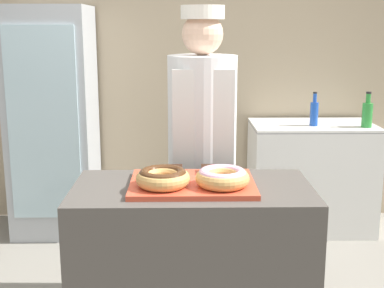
{
  "coord_description": "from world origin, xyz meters",
  "views": [
    {
      "loc": [
        -0.04,
        -2.38,
        1.64
      ],
      "look_at": [
        0.0,
        0.1,
        1.09
      ],
      "focal_mm": 50.0,
      "sensor_mm": 36.0,
      "label": 1
    }
  ],
  "objects_px": {
    "beverage_fridge": "(53,122)",
    "bottle_green": "(367,114)",
    "donut_chocolate_glaze": "(163,177)",
    "bottle_blue": "(314,113)",
    "brownie_back_right": "(210,169)",
    "brownie_back_left": "(174,169)",
    "baker_person": "(202,153)",
    "donut_light_glaze": "(222,177)",
    "serving_tray": "(192,184)",
    "chest_freezer": "(311,176)"
  },
  "relations": [
    {
      "from": "baker_person",
      "to": "brownie_back_left",
      "type": "bearing_deg",
      "value": -109.42
    },
    {
      "from": "brownie_back_left",
      "to": "bottle_green",
      "type": "xyz_separation_m",
      "value": [
        1.46,
        1.48,
        0.03
      ]
    },
    {
      "from": "donut_chocolate_glaze",
      "to": "baker_person",
      "type": "relative_size",
      "value": 0.14
    },
    {
      "from": "donut_light_glaze",
      "to": "beverage_fridge",
      "type": "bearing_deg",
      "value": 123.03
    },
    {
      "from": "chest_freezer",
      "to": "bottle_blue",
      "type": "xyz_separation_m",
      "value": [
        -0.02,
        -0.07,
        0.53
      ]
    },
    {
      "from": "donut_light_glaze",
      "to": "brownie_back_right",
      "type": "bearing_deg",
      "value": 100.94
    },
    {
      "from": "beverage_fridge",
      "to": "donut_chocolate_glaze",
      "type": "bearing_deg",
      "value": -63.22
    },
    {
      "from": "baker_person",
      "to": "bottle_green",
      "type": "distance_m",
      "value": 1.66
    },
    {
      "from": "beverage_fridge",
      "to": "bottle_green",
      "type": "xyz_separation_m",
      "value": [
        2.43,
        -0.14,
        0.08
      ]
    },
    {
      "from": "donut_chocolate_glaze",
      "to": "baker_person",
      "type": "distance_m",
      "value": 0.7
    },
    {
      "from": "baker_person",
      "to": "brownie_back_right",
      "type": "bearing_deg",
      "value": -86.96
    },
    {
      "from": "brownie_back_right",
      "to": "beverage_fridge",
      "type": "bearing_deg",
      "value": 125.55
    },
    {
      "from": "bottle_green",
      "to": "bottle_blue",
      "type": "distance_m",
      "value": 0.4
    },
    {
      "from": "donut_light_glaze",
      "to": "brownie_back_left",
      "type": "relative_size",
      "value": 2.85
    },
    {
      "from": "donut_chocolate_glaze",
      "to": "donut_light_glaze",
      "type": "distance_m",
      "value": 0.27
    },
    {
      "from": "bottle_green",
      "to": "brownie_back_left",
      "type": "bearing_deg",
      "value": -134.58
    },
    {
      "from": "beverage_fridge",
      "to": "bottle_green",
      "type": "relative_size",
      "value": 6.53
    },
    {
      "from": "serving_tray",
      "to": "brownie_back_right",
      "type": "xyz_separation_m",
      "value": [
        0.09,
        0.15,
        0.03
      ]
    },
    {
      "from": "bottle_green",
      "to": "bottle_blue",
      "type": "height_order",
      "value": "bottle_green"
    },
    {
      "from": "donut_light_glaze",
      "to": "beverage_fridge",
      "type": "xyz_separation_m",
      "value": [
        -1.2,
        1.84,
        -0.08
      ]
    },
    {
      "from": "bottle_green",
      "to": "bottle_blue",
      "type": "bearing_deg",
      "value": 170.06
    },
    {
      "from": "donut_chocolate_glaze",
      "to": "bottle_green",
      "type": "height_order",
      "value": "bottle_green"
    },
    {
      "from": "donut_light_glaze",
      "to": "bottle_blue",
      "type": "xyz_separation_m",
      "value": [
        0.84,
        1.77,
        -0.0
      ]
    },
    {
      "from": "donut_chocolate_glaze",
      "to": "bottle_blue",
      "type": "height_order",
      "value": "bottle_blue"
    },
    {
      "from": "donut_chocolate_glaze",
      "to": "bottle_blue",
      "type": "relative_size",
      "value": 0.93
    },
    {
      "from": "beverage_fridge",
      "to": "serving_tray",
      "type": "bearing_deg",
      "value": -58.99
    },
    {
      "from": "beverage_fridge",
      "to": "bottle_green",
      "type": "bearing_deg",
      "value": -3.22
    },
    {
      "from": "donut_light_glaze",
      "to": "beverage_fridge",
      "type": "relative_size",
      "value": 0.14
    },
    {
      "from": "chest_freezer",
      "to": "donut_light_glaze",
      "type": "bearing_deg",
      "value": -114.87
    },
    {
      "from": "bottle_blue",
      "to": "donut_light_glaze",
      "type": "bearing_deg",
      "value": -115.39
    },
    {
      "from": "donut_chocolate_glaze",
      "to": "chest_freezer",
      "type": "relative_size",
      "value": 0.25
    },
    {
      "from": "serving_tray",
      "to": "brownie_back_right",
      "type": "distance_m",
      "value": 0.18
    },
    {
      "from": "serving_tray",
      "to": "donut_chocolate_glaze",
      "type": "xyz_separation_m",
      "value": [
        -0.13,
        -0.07,
        0.06
      ]
    },
    {
      "from": "donut_light_glaze",
      "to": "brownie_back_right",
      "type": "relative_size",
      "value": 2.85
    },
    {
      "from": "chest_freezer",
      "to": "bottle_green",
      "type": "xyz_separation_m",
      "value": [
        0.38,
        -0.14,
        0.54
      ]
    },
    {
      "from": "beverage_fridge",
      "to": "bottle_blue",
      "type": "relative_size",
      "value": 6.76
    },
    {
      "from": "serving_tray",
      "to": "donut_light_glaze",
      "type": "bearing_deg",
      "value": -28.4
    },
    {
      "from": "brownie_back_right",
      "to": "baker_person",
      "type": "relative_size",
      "value": 0.05
    },
    {
      "from": "brownie_back_right",
      "to": "baker_person",
      "type": "height_order",
      "value": "baker_person"
    },
    {
      "from": "beverage_fridge",
      "to": "chest_freezer",
      "type": "height_order",
      "value": "beverage_fridge"
    },
    {
      "from": "bottle_green",
      "to": "donut_chocolate_glaze",
      "type": "bearing_deg",
      "value": -131.35
    },
    {
      "from": "brownie_back_left",
      "to": "bottle_green",
      "type": "relative_size",
      "value": 0.31
    },
    {
      "from": "donut_light_glaze",
      "to": "chest_freezer",
      "type": "xyz_separation_m",
      "value": [
        0.86,
        1.85,
        -0.53
      ]
    },
    {
      "from": "serving_tray",
      "to": "baker_person",
      "type": "distance_m",
      "value": 0.6
    },
    {
      "from": "serving_tray",
      "to": "brownie_back_right",
      "type": "relative_size",
      "value": 6.71
    },
    {
      "from": "beverage_fridge",
      "to": "bottle_green",
      "type": "distance_m",
      "value": 2.43
    },
    {
      "from": "beverage_fridge",
      "to": "chest_freezer",
      "type": "xyz_separation_m",
      "value": [
        2.05,
        0.01,
        -0.45
      ]
    },
    {
      "from": "brownie_back_right",
      "to": "chest_freezer",
      "type": "xyz_separation_m",
      "value": [
        0.9,
        1.62,
        -0.51
      ]
    },
    {
      "from": "chest_freezer",
      "to": "beverage_fridge",
      "type": "bearing_deg",
      "value": -179.81
    },
    {
      "from": "brownie_back_right",
      "to": "bottle_green",
      "type": "distance_m",
      "value": 1.95
    }
  ]
}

